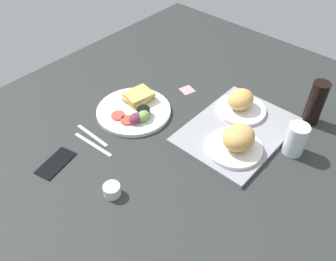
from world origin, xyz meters
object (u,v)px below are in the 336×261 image
object	(u,v)px
bread_plate_far	(237,141)
plate_with_salad	(135,109)
drinking_glass	(296,139)
sticky_note	(187,90)
soda_bottle	(316,103)
serving_tray	(237,130)
cell_phone	(56,163)
knife	(93,144)
espresso_cup	(112,190)
bread_plate_near	(241,103)
fork	(92,135)

from	to	relation	value
bread_plate_far	plate_with_salad	distance (cm)	44.26
drinking_glass	sticky_note	xyz separation A→B (cm)	(-3.73, -52.46, -6.06)
soda_bottle	sticky_note	size ratio (longest dim) A/B	3.29
serving_tray	soda_bottle	size ratio (longest dim) A/B	2.44
serving_tray	bread_plate_far	size ratio (longest dim) A/B	2.18
bread_plate_far	plate_with_salad	size ratio (longest dim) A/B	0.68
cell_phone	plate_with_salad	bearing A→B (deg)	165.84
sticky_note	knife	bearing A→B (deg)	-5.23
plate_with_salad	soda_bottle	xyz separation A→B (cm)	(-42.54, 55.93, 7.58)
plate_with_salad	drinking_glass	bearing A→B (deg)	110.98
espresso_cup	knife	xyz separation A→B (cm)	(-10.23, -22.44, -1.75)
bread_plate_far	drinking_glass	size ratio (longest dim) A/B	1.68
bread_plate_far	soda_bottle	size ratio (longest dim) A/B	1.12
knife	bread_plate_near	bearing A→B (deg)	55.61
bread_plate_near	sticky_note	bearing A→B (deg)	-85.77
plate_with_salad	fork	bearing A→B (deg)	-6.64
fork	cell_phone	size ratio (longest dim) A/B	1.18
soda_bottle	sticky_note	xyz separation A→B (cm)	(16.33, -49.76, -9.15)
serving_tray	fork	distance (cm)	55.72
bread_plate_near	sticky_note	xyz separation A→B (cm)	(1.92, -26.01, -4.98)
espresso_cup	cell_phone	bearing A→B (deg)	-79.85
bread_plate_near	knife	size ratio (longest dim) A/B	1.05
knife	cell_phone	distance (cm)	14.90
espresso_cup	sticky_note	world-z (taller)	espresso_cup
bread_plate_near	drinking_glass	bearing A→B (deg)	77.93
serving_tray	espresso_cup	xyz separation A→B (cm)	(51.85, -13.73, 1.20)
bread_plate_far	bread_plate_near	bearing A→B (deg)	-150.54
bread_plate_near	espresso_cup	bearing A→B (deg)	-7.48
serving_tray	soda_bottle	distance (cm)	31.69
plate_with_salad	knife	size ratio (longest dim) A/B	1.60
bread_plate_near	bread_plate_far	xyz separation A→B (cm)	(19.60, 11.07, 0.57)
serving_tray	bread_plate_far	world-z (taller)	bread_plate_far
drinking_glass	knife	size ratio (longest dim) A/B	0.64
plate_with_salad	sticky_note	distance (cm)	26.97
drinking_glass	soda_bottle	xyz separation A→B (cm)	(-20.06, -2.70, 3.09)
soda_bottle	sticky_note	distance (cm)	53.17
bread_plate_far	sticky_note	xyz separation A→B (cm)	(-17.68, -37.08, -5.54)
bread_plate_near	cell_phone	bearing A→B (deg)	-26.45
plate_with_salad	espresso_cup	distance (cm)	41.54
bread_plate_near	cell_phone	distance (cm)	74.39
serving_tray	espresso_cup	distance (cm)	53.65
soda_bottle	knife	bearing A→B (deg)	-39.38
bread_plate_near	bread_plate_far	bearing A→B (deg)	29.46
knife	fork	bearing A→B (deg)	139.31
plate_with_salad	bread_plate_far	bearing A→B (deg)	101.16
serving_tray	bread_plate_near	xyz separation A→B (cm)	(-10.16, -5.58, 4.24)
soda_bottle	sticky_note	bearing A→B (deg)	-71.84
plate_with_salad	cell_phone	xyz separation A→B (cm)	(38.34, -0.90, -1.24)
bread_plate_far	espresso_cup	distance (cm)	46.70
fork	cell_phone	distance (cm)	17.76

